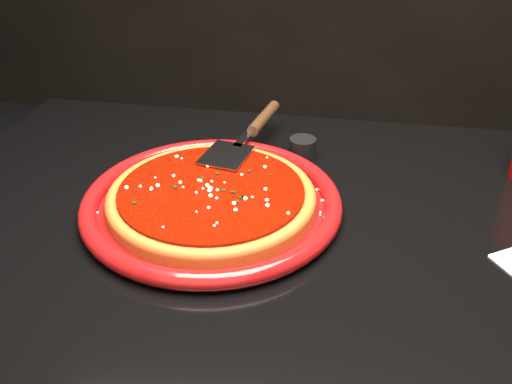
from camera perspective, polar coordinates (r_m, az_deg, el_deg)
plate at (r=0.83m, az=-4.44°, el=-1.05°), size 0.50×0.50×0.03m
pizza_crust at (r=0.83m, az=-4.45°, el=-0.80°), size 0.40×0.40×0.02m
pizza_crust_rim at (r=0.82m, az=-4.47°, el=-0.35°), size 0.40×0.40×0.02m
pizza_sauce at (r=0.82m, az=-4.49°, el=-0.03°), size 0.35×0.35×0.01m
parmesan_dusting at (r=0.82m, az=-4.51°, el=0.42°), size 0.26×0.26×0.01m
basil_flecks at (r=0.82m, az=-4.51°, el=0.36°), size 0.24×0.24×0.00m
pizza_server at (r=0.96m, az=-0.83°, el=5.87°), size 0.13×0.30×0.02m
ramekin at (r=0.97m, az=4.67°, el=4.40°), size 0.05×0.05×0.03m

